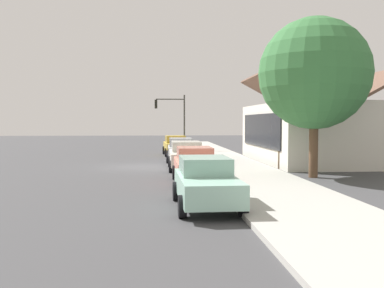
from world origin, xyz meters
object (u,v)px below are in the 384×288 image
car_seafoam (206,182)px  car_ivory (186,155)px  utility_pole_wooden (281,101)px  shade_tree (315,74)px  traffic_light_main (173,114)px  fire_hydrant_red (209,159)px  car_silver (181,149)px  car_mustard (176,145)px  car_coral (195,165)px

car_seafoam → car_ivory: bearing=178.2°
utility_pole_wooden → car_ivory: bearing=-93.1°
shade_tree → utility_pole_wooden: bearing=-172.1°
traffic_light_main → fire_hydrant_red: 14.61m
car_ivory → traffic_light_main: 15.44m
car_ivory → car_seafoam: 11.25m
car_silver → fire_hydrant_red: (4.30, 1.48, -0.32)m
traffic_light_main → car_seafoam: bearing=0.3°
car_silver → traffic_light_main: (-9.91, -0.18, 2.68)m
car_mustard → utility_pole_wooden: 12.71m
car_silver → car_seafoam: same height
car_silver → car_mustard: bearing=-177.2°
car_seafoam → shade_tree: (-7.03, 6.09, 4.25)m
car_ivory → shade_tree: shade_tree is taller
car_mustard → shade_tree: 16.67m
car_silver → fire_hydrant_red: car_silver is taller
car_silver → car_coral: size_ratio=1.06×
car_mustard → fire_hydrant_red: bearing=6.6°
car_coral → traffic_light_main: bearing=-179.1°
traffic_light_main → car_silver: bearing=1.1°
car_ivory → traffic_light_main: traffic_light_main is taller
shade_tree → traffic_light_main: 20.45m
car_ivory → fire_hydrant_red: 1.77m
shade_tree → fire_hydrant_red: size_ratio=10.98×
car_seafoam → fire_hydrant_red: car_seafoam is taller
car_seafoam → utility_pole_wooden: 12.66m
car_coral → car_ivory: bearing=-179.6°
car_ivory → traffic_light_main: size_ratio=0.94×
car_silver → car_seafoam: (16.54, -0.06, -0.00)m
car_coral → utility_pole_wooden: utility_pole_wooden is taller
car_coral → traffic_light_main: (-20.87, -0.25, 2.68)m
traffic_light_main → utility_pole_wooden: size_ratio=0.69×
car_coral → car_seafoam: same height
traffic_light_main → fire_hydrant_red: (14.21, 1.66, -2.99)m
car_coral → shade_tree: bearing=103.8°
fire_hydrant_red → car_coral: bearing=-11.9°
car_seafoam → utility_pole_wooden: bearing=152.0°
shade_tree → fire_hydrant_red: (-5.22, -4.55, -4.57)m
car_mustard → utility_pole_wooden: utility_pole_wooden is taller
shade_tree → traffic_light_main: (-19.42, -6.21, -1.58)m
fire_hydrant_red → shade_tree: bearing=41.1°
car_coral → shade_tree: shade_tree is taller
traffic_light_main → utility_pole_wooden: (15.50, 5.66, 0.44)m
traffic_light_main → fire_hydrant_red: size_ratio=7.32×
car_ivory → car_seafoam: size_ratio=1.09×
car_mustard → shade_tree: size_ratio=0.59×
car_silver → traffic_light_main: traffic_light_main is taller
car_coral → utility_pole_wooden: size_ratio=0.59×
car_seafoam → shade_tree: 10.22m
traffic_light_main → car_ivory: bearing=0.9°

